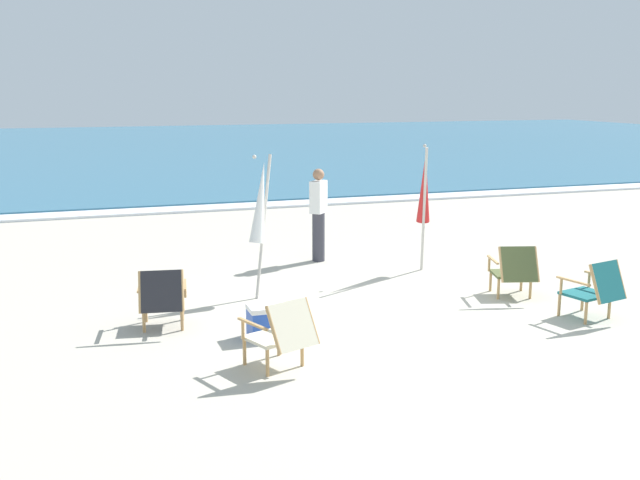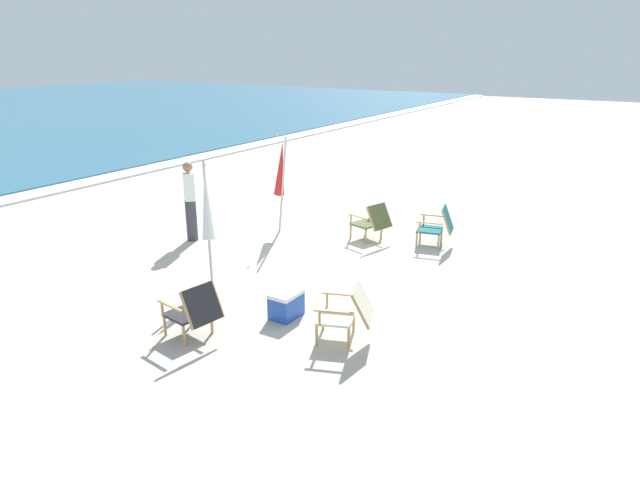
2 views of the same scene
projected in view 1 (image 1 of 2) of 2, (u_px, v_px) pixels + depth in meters
name	position (u px, v px, depth m)	size (l,w,h in m)	color
ground_plane	(399.00, 315.00, 10.06)	(80.00, 80.00, 0.00)	#B7AF9E
sea	(151.00, 147.00, 37.99)	(80.00, 40.00, 0.10)	#2D6684
surf_band	(239.00, 206.00, 19.15)	(80.00, 1.10, 0.06)	white
beach_chair_back_right	(514.00, 270.00, 10.79)	(0.76, 0.88, 0.79)	#515B33
beach_chair_mid_center	(595.00, 289.00, 9.75)	(0.72, 0.81, 0.81)	#196066
beach_chair_back_left	(282.00, 332.00, 8.03)	(0.80, 0.89, 0.79)	beige
beach_chair_far_center	(162.00, 297.00, 9.36)	(0.68, 0.80, 0.80)	#28282D
umbrella_furled_red	(424.00, 189.00, 12.18)	(0.35, 0.46, 2.11)	#B7B2A8
umbrella_furled_white	(261.00, 204.00, 10.71)	(0.48, 0.48, 2.09)	#B7B2A8
person_near_chairs	(319.00, 214.00, 13.04)	(0.38, 0.39, 1.63)	#383842
cooler_box	(268.00, 321.00, 9.15)	(0.49, 0.35, 0.40)	blue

